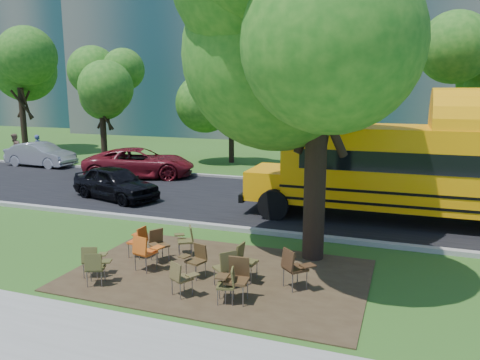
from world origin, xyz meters
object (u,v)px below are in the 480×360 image
at_px(chair_8, 139,239).
at_px(pedestrian_a, 39,148).
at_px(pedestrian_b, 15,148).
at_px(chair_4, 181,276).
at_px(chair_1, 145,250).
at_px(chair_2, 96,265).
at_px(chair_0, 92,258).
at_px(chair_5, 236,275).
at_px(chair_10, 158,242).
at_px(bg_car_red, 140,163).
at_px(main_tree, 320,13).
at_px(chair_6, 228,282).
at_px(chair_7, 294,265).
at_px(chair_11, 227,265).
at_px(chair_12, 245,259).
at_px(school_bus, 465,170).
at_px(bg_car_silver, 41,155).
at_px(chair_9, 187,238).
at_px(chair_3, 196,257).
at_px(black_car, 116,183).

xyz_separation_m(chair_8, pedestrian_a, (-14.72, 12.26, 0.31)).
bearing_deg(pedestrian_a, pedestrian_b, 104.30).
relative_size(chair_4, pedestrian_a, 0.48).
distance_m(chair_1, pedestrian_a, 20.18).
height_order(chair_2, chair_8, chair_8).
distance_m(chair_0, chair_5, 3.65).
height_order(chair_10, bg_car_red, bg_car_red).
bearing_deg(pedestrian_b, chair_5, 18.59).
bearing_deg(chair_0, main_tree, 12.65).
relative_size(chair_2, chair_6, 1.05).
bearing_deg(chair_7, chair_11, -119.83).
distance_m(chair_10, chair_12, 2.57).
bearing_deg(school_bus, chair_12, -128.73).
bearing_deg(school_bus, pedestrian_a, 164.20).
bearing_deg(bg_car_silver, bg_car_red, -95.58).
bearing_deg(chair_12, chair_0, -68.31).
height_order(school_bus, chair_10, school_bus).
height_order(chair_9, bg_car_silver, bg_car_silver).
height_order(main_tree, school_bus, main_tree).
bearing_deg(chair_4, pedestrian_a, 168.44).
xyz_separation_m(chair_6, chair_7, (1.14, 1.11, 0.11)).
relative_size(chair_3, chair_11, 0.90).
bearing_deg(black_car, chair_2, -131.42).
bearing_deg(chair_0, school_bus, 20.95).
distance_m(school_bus, chair_1, 10.38).
xyz_separation_m(chair_1, chair_10, (-0.06, 0.73, -0.05)).
relative_size(chair_2, pedestrian_b, 0.47).
bearing_deg(chair_9, chair_1, 129.63).
relative_size(chair_6, bg_car_silver, 0.18).
xyz_separation_m(chair_2, black_car, (-4.59, 7.42, 0.18)).
bearing_deg(pedestrian_a, black_car, -135.96).
height_order(chair_12, bg_car_red, bg_car_red).
bearing_deg(chair_4, school_bus, 80.37).
xyz_separation_m(chair_2, chair_7, (4.26, 1.33, 0.09)).
relative_size(chair_3, chair_7, 0.86).
bearing_deg(chair_4, chair_2, -147.69).
bearing_deg(chair_12, chair_9, -112.72).
distance_m(main_tree, chair_3, 6.55).
bearing_deg(chair_7, chair_1, -133.05).
xyz_separation_m(bg_car_red, pedestrian_b, (-9.82, 1.72, 0.12)).
xyz_separation_m(main_tree, pedestrian_a, (-19.06, 10.74, -5.37)).
bearing_deg(chair_9, chair_5, -165.23).
xyz_separation_m(chair_2, chair_4, (2.06, 0.15, -0.01)).
bearing_deg(chair_12, chair_8, -94.29).
xyz_separation_m(chair_0, chair_10, (0.92, 1.48, 0.03)).
distance_m(main_tree, chair_6, 6.67).
distance_m(chair_1, chair_4, 1.78).
relative_size(chair_5, bg_car_silver, 0.23).
height_order(chair_7, pedestrian_a, pedestrian_a).
bearing_deg(pedestrian_b, chair_0, 12.86).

